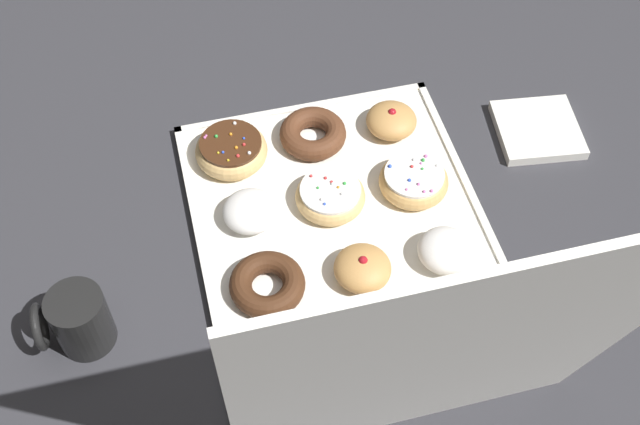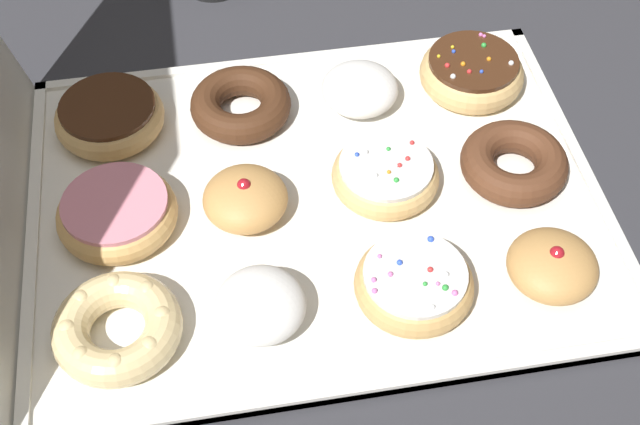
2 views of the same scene
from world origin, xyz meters
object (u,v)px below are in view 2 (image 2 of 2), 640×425
donut_box (316,202)px  chocolate_cake_ring_donut_1 (513,161)px  sprinkle_donut_2 (472,72)px  jelly_filled_donut_0 (552,266)px  sprinkle_donut_3 (414,283)px  chocolate_cake_ring_donut_8 (241,104)px  sprinkle_donut_4 (385,175)px  powdered_filled_donut_6 (261,305)px  cruller_donut_9 (117,327)px  jelly_filled_donut_7 (245,199)px  pink_frosted_donut_10 (117,214)px  powdered_filled_donut_5 (360,89)px  chocolate_frosted_donut_11 (109,116)px

donut_box → chocolate_cake_ring_donut_1: bearing=-89.2°
sprinkle_donut_2 → jelly_filled_donut_0: bearing=179.8°
jelly_filled_donut_0 → sprinkle_donut_3: bearing=88.5°
chocolate_cake_ring_donut_1 → chocolate_cake_ring_donut_8: 0.30m
jelly_filled_donut_0 → sprinkle_donut_4: size_ratio=0.77×
jelly_filled_donut_0 → powdered_filled_donut_6: (0.00, 0.27, 0.00)m
jelly_filled_donut_0 → powdered_filled_donut_6: same height
sprinkle_donut_3 → cruller_donut_9: (-0.00, 0.27, -0.00)m
sprinkle_donut_2 → chocolate_cake_ring_donut_8: size_ratio=1.06×
jelly_filled_donut_7 → cruller_donut_9: jelly_filled_donut_7 is taller
sprinkle_donut_4 → jelly_filled_donut_0: bearing=-137.4°
jelly_filled_donut_0 → chocolate_cake_ring_donut_1: size_ratio=0.77×
sprinkle_donut_3 → chocolate_cake_ring_donut_8: size_ratio=1.00×
jelly_filled_donut_7 → chocolate_cake_ring_donut_8: (0.14, -0.01, -0.01)m
chocolate_cake_ring_donut_1 → donut_box: bearing=90.8°
donut_box → pink_frosted_donut_10: 0.20m
powdered_filled_donut_5 → pink_frosted_donut_10: (-0.13, 0.27, -0.00)m
donut_box → jelly_filled_donut_7: jelly_filled_donut_7 is taller
cruller_donut_9 → chocolate_frosted_donut_11: bearing=0.7°
sprinkle_donut_2 → sprinkle_donut_4: size_ratio=1.07×
cruller_donut_9 → chocolate_frosted_donut_11: 0.27m
powdered_filled_donut_6 → sprinkle_donut_4: bearing=-46.4°
donut_box → pink_frosted_donut_10: size_ratio=4.87×
jelly_filled_donut_0 → chocolate_cake_ring_donut_1: (0.14, -0.01, -0.00)m
powdered_filled_donut_5 → chocolate_cake_ring_donut_8: (0.00, 0.13, -0.00)m
jelly_filled_donut_7 → pink_frosted_donut_10: 0.13m
sprinkle_donut_2 → pink_frosted_donut_10: size_ratio=0.99×
sprinkle_donut_2 → pink_frosted_donut_10: bearing=109.3°
jelly_filled_donut_0 → sprinkle_donut_2: bearing=-0.2°
donut_box → sprinkle_donut_3: size_ratio=5.22×
powdered_filled_donut_6 → jelly_filled_donut_7: jelly_filled_donut_7 is taller
powdered_filled_donut_6 → jelly_filled_donut_7: (0.13, -0.00, -0.00)m
cruller_donut_9 → chocolate_frosted_donut_11: chocolate_frosted_donut_11 is taller
sprinkle_donut_2 → powdered_filled_donut_5: bearing=92.4°
chocolate_cake_ring_donut_1 → sprinkle_donut_4: size_ratio=1.01×
sprinkle_donut_2 → powdered_filled_donut_6: 0.38m
chocolate_cake_ring_donut_1 → sprinkle_donut_3: size_ratio=1.00×
sprinkle_donut_4 → sprinkle_donut_3: bearing=178.7°
jelly_filled_donut_0 → jelly_filled_donut_7: (0.13, 0.27, 0.00)m
chocolate_cake_ring_donut_8 → pink_frosted_donut_10: bearing=135.0°
sprinkle_donut_3 → chocolate_frosted_donut_11: 0.38m
pink_frosted_donut_10 → donut_box: bearing=-89.4°
powdered_filled_donut_6 → donut_box: bearing=-28.8°
powdered_filled_donut_5 → powdered_filled_donut_6: bearing=151.5°
powdered_filled_donut_5 → jelly_filled_donut_0: bearing=-154.2°
donut_box → pink_frosted_donut_10: (-0.00, 0.20, 0.02)m
donut_box → powdered_filled_donut_5: size_ratio=6.76×
powdered_filled_donut_5 → chocolate_frosted_donut_11: powdered_filled_donut_5 is taller
donut_box → jelly_filled_donut_7: 0.08m
chocolate_cake_ring_donut_1 → jelly_filled_donut_7: bearing=91.8°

